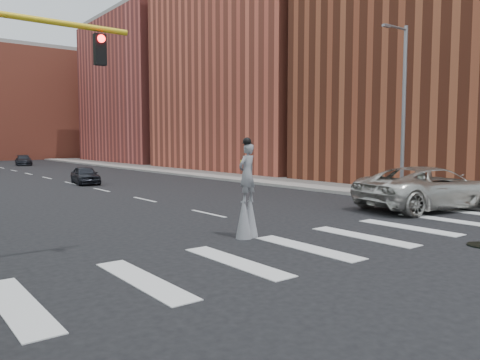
# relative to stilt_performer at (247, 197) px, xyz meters

# --- Properties ---
(ground_plane) EXTENTS (160.00, 160.00, 0.00)m
(ground_plane) POSITION_rel_stilt_performer_xyz_m (1.75, -3.18, -1.31)
(ground_plane) COLOR black
(ground_plane) RESTS_ON ground
(sidewalk_right) EXTENTS (5.00, 90.00, 0.18)m
(sidewalk_right) POSITION_rel_stilt_performer_xyz_m (14.25, 21.82, -1.22)
(sidewalk_right) COLOR gray
(sidewalk_right) RESTS_ON ground
(building_near) EXTENTS (16.00, 20.00, 22.00)m
(building_near) POSITION_rel_stilt_performer_xyz_m (23.75, 4.82, 9.69)
(building_near) COLOR brown
(building_near) RESTS_ON ground
(building_mid) EXTENTS (16.00, 22.00, 24.00)m
(building_mid) POSITION_rel_stilt_performer_xyz_m (23.75, 26.82, 10.69)
(building_mid) COLOR #BF533C
(building_mid) RESTS_ON ground
(building_far) EXTENTS (16.00, 22.00, 20.00)m
(building_far) POSITION_rel_stilt_performer_xyz_m (23.75, 50.82, 8.69)
(building_far) COLOR #B24A41
(building_far) RESTS_ON ground
(building_backdrop) EXTENTS (26.00, 14.00, 18.00)m
(building_backdrop) POSITION_rel_stilt_performer_xyz_m (7.75, 74.82, 7.69)
(building_backdrop) COLOR #BF533C
(building_backdrop) RESTS_ON ground
(streetlight) EXTENTS (2.05, 0.20, 9.00)m
(streetlight) POSITION_rel_stilt_performer_xyz_m (12.66, 2.82, 3.59)
(streetlight) COLOR slate
(streetlight) RESTS_ON ground
(stilt_performer) EXTENTS (0.83, 0.59, 3.19)m
(stilt_performer) POSITION_rel_stilt_performer_xyz_m (0.00, 0.00, 0.00)
(stilt_performer) COLOR black
(stilt_performer) RESTS_ON ground
(suv_crossing) EXTENTS (7.46, 4.55, 1.93)m
(suv_crossing) POSITION_rel_stilt_performer_xyz_m (10.38, -0.16, -0.34)
(suv_crossing) COLOR beige
(suv_crossing) RESTS_ON ground
(car_near) EXTENTS (1.96, 3.93, 1.29)m
(car_near) POSITION_rel_stilt_performer_xyz_m (2.36, 21.41, -0.66)
(car_near) COLOR black
(car_near) RESTS_ON ground
(car_far) EXTENTS (2.50, 4.65, 1.28)m
(car_far) POSITION_rel_stilt_performer_xyz_m (5.11, 51.27, -0.67)
(car_far) COLOR black
(car_far) RESTS_ON ground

